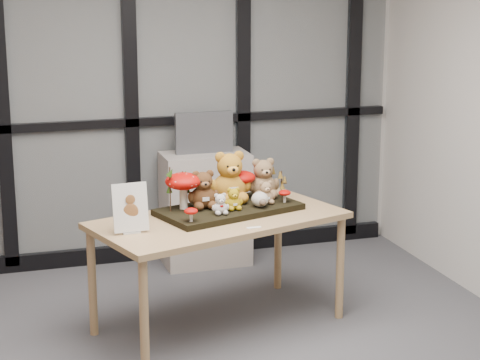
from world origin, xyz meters
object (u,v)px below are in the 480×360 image
object	(u,v)px
mushroom_back_right	(241,184)
sign_holder	(130,210)
bear_white_bow	(220,203)
mushroom_back_left	(183,189)
bear_small_yellow	(233,198)
bear_pooh_yellow	(230,174)
cabinet	(205,209)
monitor	(204,133)
bear_brown_medium	(203,187)
mushroom_front_left	(191,214)
mushroom_front_right	(285,196)
diorama_tray	(229,209)
bear_tan_back	(263,176)
bear_beige_small	(266,191)
plush_cream_hedgehog	(260,199)
display_table	(219,228)

from	to	relation	value
mushroom_back_right	sign_holder	xyz separation A→B (m)	(-0.77, -0.39, -0.00)
bear_white_bow	mushroom_back_left	xyz separation A→B (m)	(-0.18, 0.18, 0.05)
bear_small_yellow	bear_pooh_yellow	bearing A→B (deg)	62.72
cabinet	monitor	world-z (taller)	monitor
bear_brown_medium	cabinet	size ratio (longest dim) A/B	0.31
monitor	mushroom_front_left	bearing A→B (deg)	-108.05
bear_white_bow	mushroom_front_right	distance (m)	0.47
diorama_tray	cabinet	distance (m)	1.13
mushroom_front_right	sign_holder	xyz separation A→B (m)	(-1.00, -0.24, 0.05)
cabinet	sign_holder	bearing A→B (deg)	-120.68
mushroom_back_left	mushroom_back_right	size ratio (longest dim) A/B	1.22
bear_pooh_yellow	bear_tan_back	world-z (taller)	bear_pooh_yellow
bear_beige_small	mushroom_back_right	distance (m)	0.19
bear_brown_medium	bear_tan_back	world-z (taller)	bear_tan_back
bear_white_bow	sign_holder	size ratio (longest dim) A/B	0.49
bear_pooh_yellow	sign_holder	distance (m)	0.78
bear_white_bow	mushroom_back_right	xyz separation A→B (m)	(0.22, 0.29, 0.03)
bear_small_yellow	mushroom_front_right	size ratio (longest dim) A/B	1.73
diorama_tray	sign_holder	world-z (taller)	sign_holder
bear_beige_small	mushroom_front_right	world-z (taller)	bear_beige_small
diorama_tray	bear_tan_back	world-z (taller)	bear_tan_back
diorama_tray	bear_pooh_yellow	bearing A→B (deg)	54.32
plush_cream_hedgehog	mushroom_front_left	distance (m)	0.51
bear_white_bow	mushroom_back_right	world-z (taller)	mushroom_back_right
bear_tan_back	bear_beige_small	world-z (taller)	bear_tan_back
bear_beige_small	mushroom_back_left	xyz separation A→B (m)	(-0.51, 0.03, 0.04)
sign_holder	bear_beige_small	bearing A→B (deg)	11.71
display_table	diorama_tray	size ratio (longest dim) A/B	1.92
bear_white_bow	mushroom_back_right	bearing A→B (deg)	35.68
sign_holder	monitor	xyz separation A→B (m)	(0.79, 1.34, 0.16)
display_table	bear_small_yellow	size ratio (longest dim) A/B	11.00
plush_cream_hedgehog	cabinet	world-z (taller)	cabinet
bear_small_yellow	bear_beige_small	xyz separation A→B (m)	(0.23, 0.07, 0.00)
mushroom_back_right	mushroom_front_right	size ratio (longest dim) A/B	2.31
bear_pooh_yellow	sign_holder	bearing A→B (deg)	-169.61
mushroom_front_left	sign_holder	xyz separation A→B (m)	(-0.35, 0.00, 0.05)
bear_white_bow	cabinet	size ratio (longest dim) A/B	0.17
bear_pooh_yellow	mushroom_back_left	world-z (taller)	bear_pooh_yellow
bear_pooh_yellow	mushroom_front_right	world-z (taller)	bear_pooh_yellow
bear_pooh_yellow	diorama_tray	bearing A→B (deg)	-125.68
plush_cream_hedgehog	mushroom_front_right	distance (m)	0.19
bear_beige_small	monitor	xyz separation A→B (m)	(-0.10, 1.10, 0.18)
bear_tan_back	bear_white_bow	distance (m)	0.48
cabinet	mushroom_back_right	bearing A→B (deg)	-90.95
bear_brown_medium	bear_pooh_yellow	bearing A→B (deg)	9.09
bear_brown_medium	bear_white_bow	size ratio (longest dim) A/B	1.84
bear_tan_back	monitor	xyz separation A→B (m)	(-0.13, 0.94, 0.12)
bear_beige_small	sign_holder	bearing A→B (deg)	178.07
bear_pooh_yellow	bear_beige_small	world-z (taller)	bear_pooh_yellow
mushroom_back_left	sign_holder	xyz separation A→B (m)	(-0.37, -0.28, -0.03)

